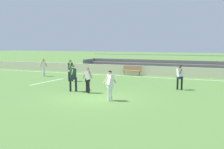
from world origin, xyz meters
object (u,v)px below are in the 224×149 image
object	(u,v)px
bench_far_right	(132,70)
bleacher_stand	(183,67)
player_white_wide_right	(88,78)
player_white_pressing_high	(180,75)
player_white_trailing_run	(110,83)
player_white_dropping_back	(44,66)
player_dark_challenging	(70,69)
soccer_ball	(89,89)
player_dark_deep_cover	(73,76)

from	to	relation	value
bench_far_right	bleacher_stand	bearing A→B (deg)	30.79
player_white_wide_right	player_white_pressing_high	size ratio (longest dim) A/B	0.98
player_white_wide_right	player_white_trailing_run	world-z (taller)	player_white_trailing_run
bleacher_stand	player_white_trailing_run	xyz separation A→B (m)	(-1.27, -14.59, 0.22)
player_white_trailing_run	player_white_dropping_back	xyz separation A→B (m)	(-10.35, 7.82, -0.01)
player_white_wide_right	player_white_dropping_back	size ratio (longest dim) A/B	1.00
player_white_pressing_high	bleacher_stand	bearing A→B (deg)	98.95
bleacher_stand	player_white_trailing_run	distance (m)	14.64
player_white_dropping_back	player_dark_challenging	size ratio (longest dim) A/B	0.94
player_white_pressing_high	player_white_dropping_back	world-z (taller)	player_white_pressing_high
player_white_trailing_run	player_white_dropping_back	bearing A→B (deg)	142.94
player_white_pressing_high	player_white_trailing_run	xyz separation A→B (m)	(-2.76, -5.14, -0.02)
player_dark_challenging	soccer_ball	size ratio (longest dim) A/B	7.82
player_white_trailing_run	player_dark_challenging	distance (m)	8.50
bleacher_stand	player_white_dropping_back	xyz separation A→B (m)	(-11.62, -6.77, 0.21)
soccer_ball	player_dark_challenging	bearing A→B (deg)	136.00
player_dark_challenging	player_white_pressing_high	bearing A→B (deg)	-4.56
player_dark_deep_cover	player_white_wide_right	world-z (taller)	player_dark_deep_cover
player_white_wide_right	player_dark_deep_cover	bearing A→B (deg)	174.86
player_white_dropping_back	player_dark_deep_cover	bearing A→B (deg)	-41.17
player_white_wide_right	player_dark_challenging	xyz separation A→B (m)	(-3.92, 4.25, 0.07)
player_dark_deep_cover	player_dark_challenging	bearing A→B (deg)	124.10
player_white_wide_right	bleacher_stand	bearing A→B (deg)	74.86
player_white_trailing_run	player_dark_challenging	world-z (taller)	player_dark_challenging
bench_far_right	player_white_trailing_run	size ratio (longest dim) A/B	1.10
bleacher_stand	player_white_pressing_high	bearing A→B (deg)	-81.05
player_white_pressing_high	player_white_trailing_run	distance (m)	5.83
player_white_dropping_back	player_dark_challenging	distance (m)	4.63
player_white_wide_right	player_white_dropping_back	xyz separation A→B (m)	(-8.11, 6.22, -0.00)
bench_far_right	player_white_pressing_high	size ratio (longest dim) A/B	1.08
player_dark_deep_cover	player_dark_challenging	world-z (taller)	player_dark_challenging
soccer_ball	bench_far_right	bearing A→B (deg)	92.81
player_white_trailing_run	player_dark_challenging	bearing A→B (deg)	136.52
bleacher_stand	player_white_dropping_back	bearing A→B (deg)	-149.78
player_white_pressing_high	player_white_dropping_back	bearing A→B (deg)	168.44
player_white_wide_right	player_white_trailing_run	size ratio (longest dim) A/B	0.99
player_white_wide_right	player_white_dropping_back	bearing A→B (deg)	142.52
bleacher_stand	player_dark_deep_cover	xyz separation A→B (m)	(-4.63, -12.89, 0.27)
bleacher_stand	player_dark_deep_cover	distance (m)	13.69
bench_far_right	player_dark_challenging	xyz separation A→B (m)	(-3.07, -6.14, 0.48)
player_dark_deep_cover	player_white_trailing_run	xyz separation A→B (m)	(3.36, -1.70, -0.04)
player_dark_challenging	player_dark_deep_cover	bearing A→B (deg)	-55.90
bench_far_right	player_dark_challenging	size ratio (longest dim) A/B	1.05
soccer_ball	player_white_pressing_high	bearing A→B (deg)	26.72
bleacher_stand	player_dark_challenging	distance (m)	11.48
player_white_pressing_high	player_dark_deep_cover	bearing A→B (deg)	-150.67
bench_far_right	player_white_dropping_back	world-z (taller)	player_white_dropping_back
player_dark_deep_cover	player_white_trailing_run	size ratio (longest dim) A/B	1.04
player_white_wide_right	player_dark_challenging	world-z (taller)	player_dark_challenging
bench_far_right	soccer_ball	bearing A→B (deg)	-87.19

